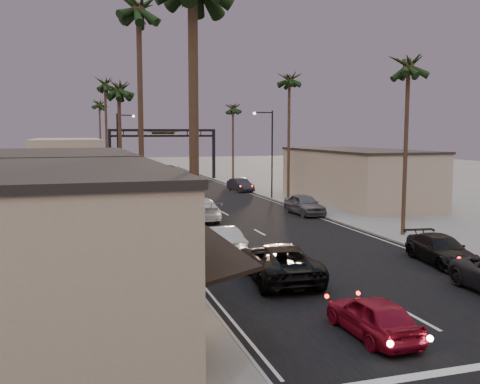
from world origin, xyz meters
TOP-DOWN VIEW (x-y plane):
  - ground at (0.00, 40.00)m, footprint 200.00×200.00m
  - road at (0.00, 45.00)m, footprint 14.00×120.00m
  - sidewalk_left at (-9.50, 52.00)m, footprint 5.00×92.00m
  - sidewalk_right at (9.50, 52.00)m, footprint 5.00×92.00m
  - storefront_near at (-13.00, 12.00)m, footprint 8.00×12.00m
  - storefront_mid at (-13.00, 26.00)m, footprint 8.00×14.00m
  - storefront_far at (-13.00, 42.00)m, footprint 8.00×16.00m
  - storefront_dist at (-13.00, 65.00)m, footprint 8.00×20.00m
  - building_right at (14.00, 40.00)m, footprint 8.00×18.00m
  - arch at (0.00, 70.00)m, footprint 15.20×0.40m
  - streetlight_right at (6.92, 45.00)m, footprint 2.13×0.30m
  - streetlight_left at (-6.92, 58.00)m, footprint 2.13×0.30m
  - palm_lb at (-8.60, 22.00)m, footprint 3.20×3.20m
  - palm_lc at (-8.60, 36.00)m, footprint 3.20×3.20m
  - palm_ld at (-8.60, 55.00)m, footprint 3.20×3.20m
  - palm_ra at (8.60, 24.00)m, footprint 3.20×3.20m
  - palm_rb at (8.60, 44.00)m, footprint 3.20×3.20m
  - palm_rc at (8.60, 64.00)m, footprint 3.20×3.20m
  - palm_far at (-8.30, 78.00)m, footprint 3.20×3.20m
  - oncoming_red at (-2.49, 9.23)m, footprint 1.75×4.19m
  - oncoming_pickup at (-3.04, 16.63)m, footprint 3.33×6.42m
  - oncoming_silver at (-4.43, 22.49)m, footprint 2.20×5.09m
  - oncoming_white at (-2.86, 34.27)m, footprint 2.62×6.17m
  - oncoming_dgrey at (-2.28, 40.88)m, footprint 1.67×3.98m
  - oncoming_grey_far at (-3.77, 46.38)m, footprint 1.67×4.20m
  - curbside_black at (6.20, 17.02)m, footprint 2.69×5.28m
  - curbside_grey at (6.20, 34.52)m, footprint 2.19×5.03m
  - curbside_far at (6.20, 52.74)m, footprint 2.15×4.74m

SIDE VIEW (x-z plane):
  - ground at x=0.00m, z-range 0.00..0.00m
  - road at x=0.00m, z-range -0.01..0.01m
  - sidewalk_left at x=-9.50m, z-range 0.00..0.12m
  - sidewalk_right at x=9.50m, z-range 0.00..0.12m
  - oncoming_dgrey at x=-2.28m, z-range 0.00..1.35m
  - oncoming_grey_far at x=-3.77m, z-range 0.00..1.36m
  - oncoming_red at x=-2.49m, z-range 0.00..1.42m
  - curbside_black at x=6.20m, z-range 0.00..1.47m
  - curbside_far at x=6.20m, z-range 0.00..1.51m
  - oncoming_silver at x=-4.43m, z-range 0.00..1.63m
  - curbside_grey at x=6.20m, z-range 0.00..1.69m
  - oncoming_pickup at x=-3.04m, z-range 0.00..1.73m
  - oncoming_white at x=-2.86m, z-range 0.00..1.77m
  - storefront_far at x=-13.00m, z-range 0.00..5.00m
  - building_right at x=14.00m, z-range 0.00..5.00m
  - storefront_near at x=-13.00m, z-range 0.00..5.50m
  - storefront_mid at x=-13.00m, z-range 0.00..5.50m
  - storefront_dist at x=-13.00m, z-range 0.00..6.00m
  - streetlight_right at x=6.92m, z-range 0.83..9.83m
  - streetlight_left at x=-6.92m, z-range 0.83..9.83m
  - arch at x=0.00m, z-range 1.90..9.17m
  - palm_lc at x=-8.60m, z-range 4.37..16.57m
  - palm_rc at x=8.60m, z-range 4.37..16.57m
  - palm_ra at x=8.60m, z-range 4.84..18.04m
  - palm_far at x=-8.30m, z-range 4.84..18.04m
  - palm_ld at x=-8.60m, z-range 5.32..19.52m
  - palm_rb at x=8.60m, z-range 5.32..19.52m
  - palm_lb at x=-8.60m, z-range 5.79..20.99m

